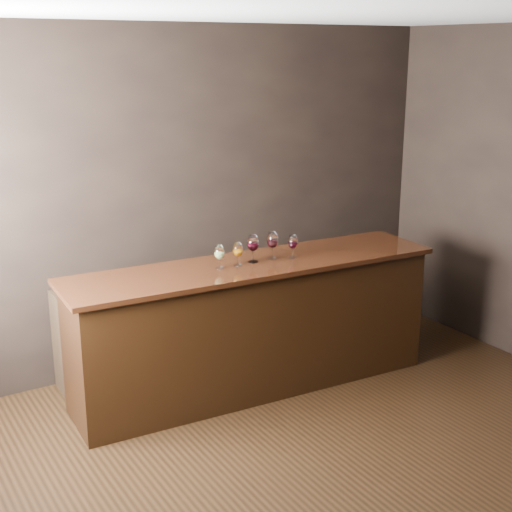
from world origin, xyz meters
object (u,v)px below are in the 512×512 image
glass_red_b (272,241)px  glass_red_c (293,243)px  glass_red_a (253,244)px  bar_counter (254,328)px  back_bar_shelf (191,320)px  glass_white (219,253)px  glass_amber (238,250)px

glass_red_b → glass_red_c: glass_red_b is taller
glass_red_a → glass_red_b: bearing=-1.9°
bar_counter → glass_red_a: size_ratio=13.58×
glass_red_a → back_bar_shelf: bearing=111.2°
glass_white → glass_red_b: glass_red_b is taller
glass_red_a → glass_amber: bearing=-169.5°
bar_counter → glass_amber: 0.67m
glass_white → glass_red_c: (0.62, -0.05, 0.00)m
glass_amber → bar_counter: bearing=1.5°
glass_amber → glass_white: bearing=175.1°
back_bar_shelf → glass_white: bearing=-95.3°
glass_amber → glass_red_a: bearing=10.5°
glass_white → glass_red_c: bearing=-4.5°
back_bar_shelf → glass_red_b: 1.07m
back_bar_shelf → bar_counter: bearing=-70.4°
glass_red_b → bar_counter: bearing=-174.2°
bar_counter → glass_white: (-0.29, 0.01, 0.65)m
glass_red_b → glass_white: bearing=-178.9°
glass_amber → glass_red_b: 0.32m
bar_counter → back_bar_shelf: bar_counter is taller
glass_amber → back_bar_shelf: bearing=97.9°
glass_red_a → glass_white: bearing=-177.1°
bar_counter → glass_red_a: bearing=69.5°
bar_counter → back_bar_shelf: bearing=113.0°
glass_red_a → glass_red_c: glass_red_a is taller
bar_counter → glass_red_b: glass_red_b is taller
back_bar_shelf → glass_red_b: (0.41, -0.62, 0.77)m
glass_white → glass_red_a: glass_red_a is taller
glass_amber → glass_red_c: same height
glass_white → glass_amber: glass_amber is taller
glass_red_c → glass_white: bearing=175.5°
glass_red_c → back_bar_shelf: bearing=129.5°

